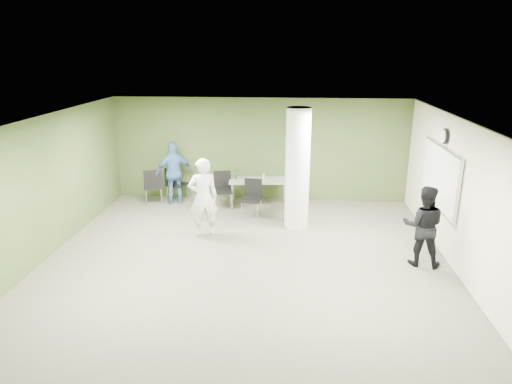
# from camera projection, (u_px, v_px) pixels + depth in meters

# --- Properties ---
(floor) EXTENTS (8.00, 8.00, 0.00)m
(floor) POSITION_uv_depth(u_px,v_px,m) (246.00, 261.00, 9.04)
(floor) COLOR #4D4C3D
(floor) RESTS_ON ground
(ceiling) EXTENTS (8.00, 8.00, 0.00)m
(ceiling) POSITION_uv_depth(u_px,v_px,m) (245.00, 120.00, 8.20)
(ceiling) COLOR white
(ceiling) RESTS_ON wall_back
(wall_back) EXTENTS (8.00, 2.80, 0.02)m
(wall_back) POSITION_uv_depth(u_px,v_px,m) (260.00, 150.00, 12.42)
(wall_back) COLOR #3E5327
(wall_back) RESTS_ON floor
(wall_left) EXTENTS (0.02, 8.00, 2.80)m
(wall_left) POSITION_uv_depth(u_px,v_px,m) (42.00, 189.00, 8.92)
(wall_left) COLOR #3E5327
(wall_left) RESTS_ON floor
(wall_right_cream) EXTENTS (0.02, 8.00, 2.80)m
(wall_right_cream) POSITION_uv_depth(u_px,v_px,m) (463.00, 200.00, 8.32)
(wall_right_cream) COLOR beige
(wall_right_cream) RESTS_ON floor
(column) EXTENTS (0.56, 0.56, 2.80)m
(column) POSITION_uv_depth(u_px,v_px,m) (297.00, 169.00, 10.45)
(column) COLOR silver
(column) RESTS_ON floor
(whiteboard) EXTENTS (0.05, 2.30, 1.30)m
(whiteboard) POSITION_uv_depth(u_px,v_px,m) (439.00, 177.00, 9.44)
(whiteboard) COLOR silver
(whiteboard) RESTS_ON wall_right_cream
(wall_clock) EXTENTS (0.06, 0.32, 0.32)m
(wall_clock) POSITION_uv_depth(u_px,v_px,m) (445.00, 136.00, 9.18)
(wall_clock) COLOR black
(wall_clock) RESTS_ON wall_right_cream
(folding_table) EXTENTS (1.58, 0.79, 0.98)m
(folding_table) POSITION_uv_depth(u_px,v_px,m) (258.00, 182.00, 12.04)
(folding_table) COLOR gray
(folding_table) RESTS_ON floor
(wastebasket) EXTENTS (0.26, 0.26, 0.30)m
(wastebasket) POSITION_uv_depth(u_px,v_px,m) (198.00, 201.00, 12.11)
(wastebasket) COLOR #4C4C4C
(wastebasket) RESTS_ON floor
(chair_back_left) EXTENTS (0.62, 0.62, 0.98)m
(chair_back_left) POSITION_uv_depth(u_px,v_px,m) (153.00, 184.00, 12.20)
(chair_back_left) COLOR black
(chair_back_left) RESTS_ON floor
(chair_back_right) EXTENTS (0.61, 0.61, 0.95)m
(chair_back_right) POSITION_uv_depth(u_px,v_px,m) (175.00, 182.00, 12.44)
(chair_back_right) COLOR black
(chair_back_right) RESTS_ON floor
(chair_table_left) EXTENTS (0.57, 0.57, 0.96)m
(chair_table_left) POSITION_uv_depth(u_px,v_px,m) (223.00, 187.00, 11.99)
(chair_table_left) COLOR black
(chair_table_left) RESTS_ON floor
(chair_table_right) EXTENTS (0.53, 0.53, 0.94)m
(chair_table_right) POSITION_uv_depth(u_px,v_px,m) (252.00, 195.00, 11.37)
(chair_table_right) COLOR black
(chair_table_right) RESTS_ON floor
(woman_white) EXTENTS (0.76, 0.62, 1.79)m
(woman_white) POSITION_uv_depth(u_px,v_px,m) (203.00, 197.00, 10.07)
(woman_white) COLOR silver
(woman_white) RESTS_ON floor
(man_black) EXTENTS (0.89, 0.76, 1.59)m
(man_black) POSITION_uv_depth(u_px,v_px,m) (423.00, 226.00, 8.71)
(man_black) COLOR black
(man_black) RESTS_ON floor
(man_blue) EXTENTS (1.08, 0.83, 1.71)m
(man_blue) POSITION_uv_depth(u_px,v_px,m) (174.00, 173.00, 12.19)
(man_blue) COLOR teal
(man_blue) RESTS_ON floor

